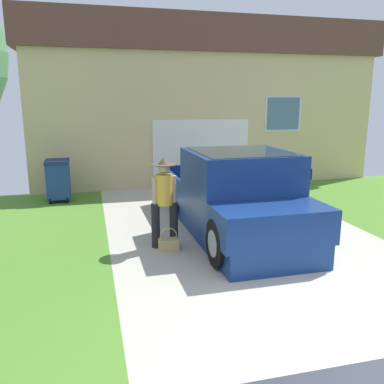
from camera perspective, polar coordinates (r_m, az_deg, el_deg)
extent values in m
cube|color=#B8B2A1|center=(8.58, 5.90, -5.43)|extent=(5.20, 9.00, 0.06)
cube|color=navy|center=(8.59, 5.15, -3.72)|extent=(1.79, 5.05, 0.42)
cube|color=navy|center=(7.85, 6.70, 1.06)|extent=(1.91, 1.94, 1.28)
cube|color=#1E2833|center=(7.78, 6.77, 3.81)|extent=(1.69, 1.78, 0.54)
cube|color=navy|center=(6.66, 11.15, -4.42)|extent=(1.91, 0.99, 0.57)
cube|color=black|center=(9.85, 2.33, -0.07)|extent=(1.92, 2.15, 0.06)
cube|color=navy|center=(10.10, 7.34, 1.63)|extent=(0.08, 2.14, 0.57)
cube|color=navy|center=(9.58, -2.92, 1.10)|extent=(0.08, 2.14, 0.57)
cube|color=navy|center=(10.78, 0.73, 2.44)|extent=(1.90, 0.08, 0.57)
cube|color=black|center=(7.66, 15.93, 2.50)|extent=(0.10, 0.18, 0.20)
cylinder|color=black|center=(7.25, 16.41, -5.79)|extent=(0.27, 0.80, 0.80)
cylinder|color=#9E9EA3|center=(7.25, 16.41, -5.79)|extent=(0.28, 0.44, 0.44)
cylinder|color=black|center=(6.58, 3.99, -7.19)|extent=(0.27, 0.80, 0.80)
cylinder|color=#9E9EA3|center=(6.58, 3.99, -7.19)|extent=(0.28, 0.44, 0.44)
cylinder|color=black|center=(9.94, 7.21, -0.35)|extent=(0.27, 0.80, 0.80)
cylinder|color=#9E9EA3|center=(9.94, 7.21, -0.35)|extent=(0.28, 0.44, 0.44)
cylinder|color=black|center=(9.46, -2.04, -0.92)|extent=(0.27, 0.80, 0.80)
cylinder|color=#9E9EA3|center=(9.46, -2.04, -0.92)|extent=(0.28, 0.44, 0.44)
cylinder|color=black|center=(7.42, -5.15, -4.75)|extent=(0.15, 0.15, 0.83)
cylinder|color=black|center=(7.49, -2.59, -4.54)|extent=(0.15, 0.15, 0.83)
cylinder|color=gold|center=(7.28, -3.94, 0.32)|extent=(0.30, 0.30, 0.55)
cylinder|color=tan|center=(7.26, -5.30, -0.33)|extent=(0.09, 0.09, 0.64)
cylinder|color=tan|center=(7.34, -2.58, -0.14)|extent=(0.09, 0.09, 0.64)
sphere|color=tan|center=(7.21, -3.99, 3.50)|extent=(0.23, 0.23, 0.23)
cylinder|color=brown|center=(7.20, -4.00, 3.90)|extent=(0.46, 0.46, 0.01)
cone|color=brown|center=(7.19, -4.01, 4.39)|extent=(0.24, 0.24, 0.12)
cube|color=tan|center=(7.37, -3.33, -7.40)|extent=(0.35, 0.21, 0.21)
torus|color=tan|center=(7.31, -3.34, -6.26)|extent=(0.32, 0.02, 0.32)
cube|color=#D6BA84|center=(15.56, -0.27, 10.55)|extent=(10.98, 6.15, 4.05)
cube|color=brown|center=(15.67, -0.28, 19.98)|extent=(11.42, 6.39, 1.08)
cube|color=white|center=(12.54, 1.33, 5.47)|extent=(3.01, 0.06, 2.08)
cube|color=slate|center=(13.43, 12.76, 10.74)|extent=(1.10, 0.05, 1.00)
cube|color=silver|center=(13.44, 12.73, 10.75)|extent=(1.23, 0.02, 1.12)
cube|color=navy|center=(11.34, -18.35, 1.52)|extent=(0.58, 0.68, 0.92)
cube|color=navy|center=(11.25, -18.53, 4.08)|extent=(0.60, 0.71, 0.10)
cylinder|color=black|center=(11.19, -19.40, -1.13)|extent=(0.05, 0.18, 0.18)
cylinder|color=black|center=(11.15, -17.15, -1.01)|extent=(0.05, 0.18, 0.18)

